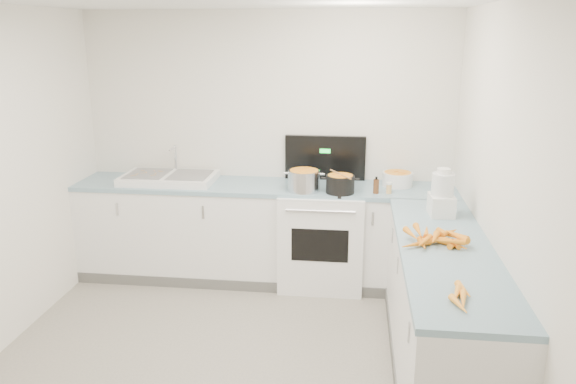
# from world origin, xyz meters

# --- Properties ---
(floor) EXTENTS (3.50, 4.00, 0.00)m
(floor) POSITION_xyz_m (0.00, 0.00, 0.00)
(floor) COLOR gray
(floor) RESTS_ON ground
(wall_back) EXTENTS (3.50, 0.00, 2.50)m
(wall_back) POSITION_xyz_m (0.00, 2.00, 1.25)
(wall_back) COLOR silver
(wall_back) RESTS_ON ground
(wall_right) EXTENTS (0.00, 4.00, 2.50)m
(wall_right) POSITION_xyz_m (1.75, 0.00, 1.25)
(wall_right) COLOR silver
(wall_right) RESTS_ON ground
(counter_back) EXTENTS (3.50, 0.62, 0.94)m
(counter_back) POSITION_xyz_m (0.00, 1.70, 0.47)
(counter_back) COLOR white
(counter_back) RESTS_ON ground
(counter_right) EXTENTS (0.62, 2.20, 0.94)m
(counter_right) POSITION_xyz_m (1.45, 0.30, 0.47)
(counter_right) COLOR white
(counter_right) RESTS_ON ground
(stove) EXTENTS (0.76, 0.65, 1.36)m
(stove) POSITION_xyz_m (0.55, 1.69, 0.47)
(stove) COLOR white
(stove) RESTS_ON ground
(sink) EXTENTS (0.86, 0.52, 0.31)m
(sink) POSITION_xyz_m (-0.90, 1.70, 0.98)
(sink) COLOR white
(sink) RESTS_ON counter_back
(steel_pot) EXTENTS (0.30, 0.30, 0.21)m
(steel_pot) POSITION_xyz_m (0.39, 1.54, 1.02)
(steel_pot) COLOR silver
(steel_pot) RESTS_ON stove
(black_pot) EXTENTS (0.29, 0.29, 0.18)m
(black_pot) POSITION_xyz_m (0.71, 1.51, 1.01)
(black_pot) COLOR black
(black_pot) RESTS_ON stove
(wooden_spoon) EXTENTS (0.20, 0.31, 0.01)m
(wooden_spoon) POSITION_xyz_m (0.71, 1.51, 1.11)
(wooden_spoon) COLOR #AD7A47
(wooden_spoon) RESTS_ON black_pot
(mixing_bowl) EXTENTS (0.36, 0.36, 0.13)m
(mixing_bowl) POSITION_xyz_m (1.22, 1.81, 1.00)
(mixing_bowl) COLOR white
(mixing_bowl) RESTS_ON counter_back
(extract_bottle) EXTENTS (0.05, 0.05, 0.13)m
(extract_bottle) POSITION_xyz_m (1.02, 1.53, 1.00)
(extract_bottle) COLOR #593319
(extract_bottle) RESTS_ON counter_back
(spice_jar) EXTENTS (0.05, 0.05, 0.08)m
(spice_jar) POSITION_xyz_m (1.13, 1.54, 0.98)
(spice_jar) COLOR #E5B266
(spice_jar) RESTS_ON counter_back
(food_processor) EXTENTS (0.19, 0.23, 0.37)m
(food_processor) POSITION_xyz_m (1.50, 0.98, 1.10)
(food_processor) COLOR white
(food_processor) RESTS_ON counter_right
(carrot_pile) EXTENTS (0.46, 0.39, 0.09)m
(carrot_pile) POSITION_xyz_m (1.39, 0.36, 0.98)
(carrot_pile) COLOR orange
(carrot_pile) RESTS_ON counter_right
(peeled_carrots) EXTENTS (0.14, 0.36, 0.04)m
(peeled_carrots) POSITION_xyz_m (1.40, -0.47, 0.96)
(peeled_carrots) COLOR orange
(peeled_carrots) RESTS_ON counter_right
(peelings) EXTENTS (0.24, 0.23, 0.01)m
(peelings) POSITION_xyz_m (-1.11, 1.72, 1.02)
(peelings) COLOR tan
(peelings) RESTS_ON sink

